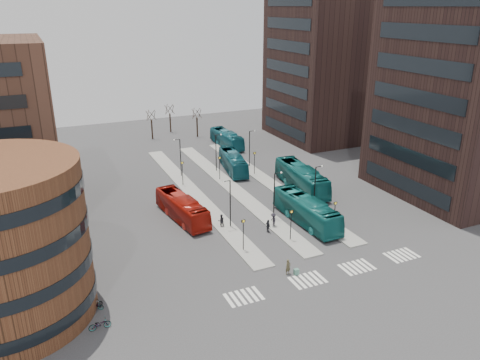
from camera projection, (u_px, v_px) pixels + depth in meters
name	position (u px, v px, depth m)	size (l,w,h in m)	color
ground	(340.00, 299.00, 43.45)	(160.00, 160.00, 0.00)	#323234
island_left	(194.00, 194.00, 67.54)	(2.50, 45.00, 0.15)	gray
island_mid	(232.00, 188.00, 69.84)	(2.50, 45.00, 0.15)	gray
island_right	(268.00, 182.00, 72.14)	(2.50, 45.00, 0.15)	gray
suitcase	(296.00, 272.00, 47.32)	(0.49, 0.39, 0.61)	navy
red_bus	(182.00, 208.00, 59.25)	(2.60, 11.11, 3.09)	#A3160C
teal_bus_a	(306.00, 210.00, 58.22)	(2.81, 12.03, 3.35)	#146462
teal_bus_b	(233.00, 162.00, 76.68)	(2.55, 10.89, 3.03)	#12515D
teal_bus_c	(301.00, 178.00, 68.83)	(3.02, 12.92, 3.60)	#125B5B
teal_bus_d	(227.00, 139.00, 90.06)	(2.55, 10.89, 3.03)	#155D6C
traveller	(288.00, 267.00, 47.22)	(0.60, 0.40, 1.66)	#4D462E
commuter_a	(221.00, 221.00, 57.31)	(0.82, 0.64, 1.69)	black
commuter_b	(268.00, 226.00, 56.06)	(0.93, 0.39, 1.59)	black
commuter_c	(273.00, 220.00, 57.36)	(1.18, 0.68, 1.82)	black
bicycle_near	(100.00, 324.00, 39.25)	(0.65, 1.87, 0.98)	gray
bicycle_mid	(95.00, 305.00, 41.85)	(0.43, 1.52, 0.91)	gray
bicycle_far	(95.00, 306.00, 41.74)	(0.53, 1.51, 0.79)	gray
crosswalk_stripes	(331.00, 274.00, 47.54)	(22.35, 2.40, 0.01)	silver
tower_near	(472.00, 88.00, 64.14)	(20.12, 20.00, 30.00)	black
tower_far	(330.00, 62.00, 93.20)	(20.12, 20.00, 30.00)	black
sign_poles	(250.00, 189.00, 62.88)	(12.45, 22.12, 3.65)	black
lamp_posts	(242.00, 169.00, 67.14)	(14.04, 20.24, 6.12)	black
bare_trees	(173.00, 123.00, 97.09)	(10.97, 8.14, 5.90)	black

